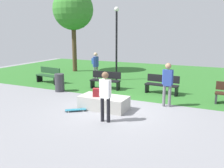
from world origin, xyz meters
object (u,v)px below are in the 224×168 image
skater_performing_trick (105,93)px  skateboard_by_ledge (76,110)px  concrete_ledge (104,103)px  trash_bin (60,83)px  pedestrian_with_backpack (95,64)px  lamp_post (117,37)px  park_bench_far_right (106,80)px  backpack_on_ledge (97,92)px  park_bench_center_lawn (162,84)px  tree_slender_maple (73,10)px  park_bench_by_oak (49,75)px  skater_watching (168,81)px

skater_performing_trick → skateboard_by_ledge: bearing=163.0°
concrete_ledge → skater_performing_trick: bearing=-60.5°
trash_bin → pedestrian_with_backpack: 3.46m
concrete_ledge → lamp_post: size_ratio=0.42×
lamp_post → pedestrian_with_backpack: lamp_post is taller
skateboard_by_ledge → park_bench_far_right: park_bench_far_right is taller
backpack_on_ledge → trash_bin: size_ratio=0.36×
park_bench_far_right → trash_bin: 2.40m
skateboard_by_ledge → pedestrian_with_backpack: bearing=112.1°
park_bench_center_lawn → trash_bin: 5.13m
concrete_ledge → park_bench_center_lawn: (1.47, 3.34, 0.22)m
skateboard_by_ledge → park_bench_far_right: bearing=99.8°
lamp_post → skateboard_by_ledge: bearing=-79.8°
tree_slender_maple → trash_bin: size_ratio=6.74×
backpack_on_ledge → park_bench_by_oak: (-4.99, 3.14, -0.20)m
backpack_on_ledge → park_bench_by_oak: bearing=-55.7°
skater_performing_trick → skateboard_by_ledge: size_ratio=2.26×
park_bench_far_right → trash_bin: size_ratio=1.81×
tree_slender_maple → pedestrian_with_backpack: size_ratio=3.52×
concrete_ledge → pedestrian_with_backpack: bearing=122.3°
skater_performing_trick → lamp_post: lamp_post is taller
skater_performing_trick → tree_slender_maple: tree_slender_maple is taller
skateboard_by_ledge → tree_slender_maple: bearing=124.1°
concrete_ledge → park_bench_center_lawn: 3.66m
skateboard_by_ledge → skater_watching: bearing=35.2°
park_bench_center_lawn → concrete_ledge: bearing=-113.7°
skater_watching → trash_bin: bearing=177.7°
backpack_on_ledge → park_bench_far_right: 3.51m
park_bench_far_right → pedestrian_with_backpack: size_ratio=0.95×
concrete_ledge → park_bench_by_oak: (-5.23, 2.99, 0.22)m
backpack_on_ledge → park_bench_far_right: park_bench_far_right is taller
park_bench_by_oak → lamp_post: 4.68m
backpack_on_ledge → pedestrian_with_backpack: (-2.92, 5.15, 0.36)m
concrete_ledge → tree_slender_maple: 10.56m
concrete_ledge → trash_bin: trash_bin is taller
skateboard_by_ledge → lamp_post: 6.86m
park_bench_by_oak → trash_bin: (1.87, -1.39, -0.03)m
skateboard_by_ledge → park_bench_center_lawn: size_ratio=0.46×
backpack_on_ledge → skater_performing_trick: 1.41m
skateboard_by_ledge → lamp_post: size_ratio=0.17×
concrete_ledge → park_bench_by_oak: size_ratio=1.13×
tree_slender_maple → pedestrian_with_backpack: (3.12, -2.32, -3.51)m
skater_performing_trick → lamp_post: bearing=111.4°
park_bench_center_lawn → skater_performing_trick: bearing=-100.1°
concrete_ledge → skateboard_by_ledge: bearing=-139.2°
backpack_on_ledge → skater_performing_trick: (0.90, -1.03, 0.32)m
skater_performing_trick → park_bench_far_right: skater_performing_trick is taller
tree_slender_maple → backpack_on_ledge: bearing=-51.0°
skater_performing_trick → park_bench_far_right: bearing=116.7°
skater_performing_trick → park_bench_by_oak: (-5.89, 4.17, -0.52)m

